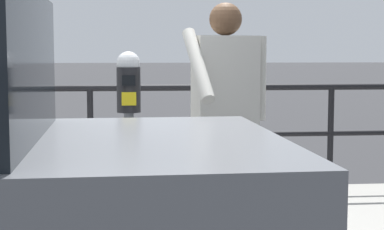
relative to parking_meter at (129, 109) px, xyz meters
name	(u,v)px	position (x,y,z in m)	size (l,w,h in m)	color
sidewalk_curb	(84,229)	(-0.38, 0.83, -1.07)	(36.00, 2.36, 0.14)	#9E9B93
parking_meter	(129,109)	(0.00, 0.00, 0.00)	(0.16, 0.17, 1.40)	slate
pedestrian_at_meter	(225,107)	(0.69, 0.10, 0.00)	(0.63, 0.65, 1.74)	brown
background_railing	(90,116)	(-0.38, 1.79, -0.23)	(24.06, 0.06, 1.08)	black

